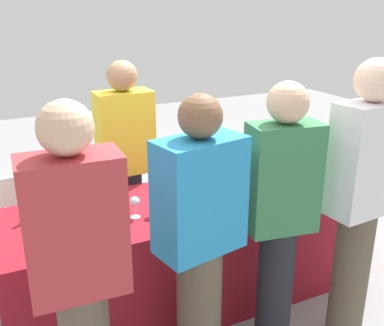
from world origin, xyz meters
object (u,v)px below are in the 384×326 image
(guest_0, at_px, (79,275))
(menu_board, at_px, (33,220))
(wine_glass_1, at_px, (156,202))
(guest_2, at_px, (280,215))
(wine_bottle_1, at_px, (119,183))
(wine_bottle_4, at_px, (290,156))
(ice_bucket, at_px, (273,168))
(wine_bottle_0, at_px, (44,195))
(guest_3, at_px, (361,197))
(wine_bottle_2, at_px, (190,174))
(server_pouring, at_px, (126,162))
(wine_bottle_3, at_px, (220,167))
(wine_glass_2, at_px, (211,187))
(wine_glass_0, at_px, (135,203))
(wine_glass_3, at_px, (281,174))
(guest_1, at_px, (199,238))

(guest_0, relative_size, menu_board, 2.15)
(wine_glass_1, bearing_deg, guest_2, -45.53)
(wine_bottle_1, height_order, wine_bottle_4, wine_bottle_1)
(wine_bottle_1, relative_size, ice_bucket, 1.41)
(wine_bottle_0, relative_size, wine_bottle_1, 1.04)
(wine_bottle_0, distance_m, ice_bucket, 1.60)
(ice_bucket, bearing_deg, guest_3, -90.00)
(wine_bottle_2, distance_m, wine_bottle_4, 0.86)
(wine_bottle_4, xyz_separation_m, guest_2, (-0.70, -0.83, 0.01))
(wine_bottle_4, distance_m, guest_3, 0.97)
(server_pouring, height_order, menu_board, server_pouring)
(guest_3, bearing_deg, wine_bottle_3, 109.08)
(guest_3, bearing_deg, wine_bottle_2, 120.16)
(wine_glass_2, bearing_deg, guest_2, -79.04)
(wine_glass_0, relative_size, guest_2, 0.08)
(wine_glass_3, xyz_separation_m, guest_1, (-0.90, -0.53, -0.02))
(wine_glass_2, height_order, guest_2, guest_2)
(wine_glass_1, relative_size, guest_1, 0.08)
(wine_glass_2, bearing_deg, wine_glass_1, -172.72)
(wine_glass_2, relative_size, guest_0, 0.08)
(wine_bottle_4, bearing_deg, wine_glass_3, -136.80)
(ice_bucket, relative_size, menu_board, 0.29)
(wine_bottle_0, xyz_separation_m, wine_glass_2, (1.00, -0.28, -0.02))
(wine_bottle_1, relative_size, server_pouring, 0.19)
(wine_glass_1, height_order, guest_1, guest_1)
(wine_bottle_1, xyz_separation_m, guest_3, (1.12, -0.97, 0.07))
(wine_glass_1, height_order, wine_glass_2, wine_glass_2)
(guest_1, bearing_deg, wine_bottle_3, 43.72)
(wine_glass_0, bearing_deg, wine_bottle_0, 147.24)
(wine_bottle_3, distance_m, guest_1, 0.97)
(wine_bottle_3, height_order, guest_1, guest_1)
(wine_bottle_3, height_order, guest_0, guest_0)
(wine_glass_3, relative_size, guest_3, 0.09)
(guest_3, bearing_deg, wine_bottle_1, 134.89)
(wine_bottle_2, distance_m, menu_board, 1.34)
(wine_glass_0, xyz_separation_m, guest_1, (0.16, -0.54, -0.01))
(wine_bottle_3, xyz_separation_m, guest_1, (-0.56, -0.79, -0.03))
(wine_bottle_2, relative_size, guest_0, 0.18)
(guest_0, bearing_deg, wine_bottle_1, 66.89)
(wine_bottle_2, height_order, ice_bucket, wine_bottle_2)
(wine_bottle_1, height_order, guest_2, guest_2)
(wine_bottle_1, bearing_deg, wine_glass_0, -89.11)
(wine_bottle_1, bearing_deg, wine_glass_2, -27.28)
(wine_glass_3, bearing_deg, guest_2, -126.72)
(wine_bottle_4, relative_size, guest_1, 0.19)
(wine_bottle_0, xyz_separation_m, guest_0, (-0.00, -0.97, 0.02))
(wine_bottle_3, relative_size, ice_bucket, 1.54)
(guest_0, height_order, guest_1, guest_0)
(guest_0, bearing_deg, wine_bottle_2, 46.61)
(wine_bottle_2, height_order, wine_glass_3, wine_bottle_2)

